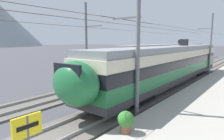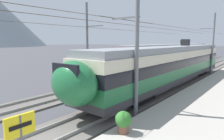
{
  "view_description": "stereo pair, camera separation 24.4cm",
  "coord_description": "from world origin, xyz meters",
  "px_view_note": "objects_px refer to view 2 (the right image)",
  "views": [
    {
      "loc": [
        -3.45,
        -6.29,
        4.32
      ],
      "look_at": [
        8.21,
        2.66,
        2.2
      ],
      "focal_mm": 31.97,
      "sensor_mm": 36.0,
      "label": 1
    },
    {
      "loc": [
        -3.3,
        -6.48,
        4.32
      ],
      "look_at": [
        8.21,
        2.66,
        2.2
      ],
      "focal_mm": 31.97,
      "sensor_mm": 36.0,
      "label": 2
    }
  ],
  "objects_px": {
    "train_near_platform": "(170,64)",
    "catenary_mast_mid": "(135,43)",
    "catenary_mast_far_side": "(88,43)",
    "train_far_track": "(172,54)",
    "catenary_mast_east": "(212,43)",
    "potted_plant_platform_edge": "(123,121)"
  },
  "relations": [
    {
      "from": "catenary_mast_east",
      "to": "catenary_mast_far_side",
      "type": "height_order",
      "value": "catenary_mast_far_side"
    },
    {
      "from": "train_near_platform",
      "to": "catenary_mast_east",
      "type": "bearing_deg",
      "value": -8.58
    },
    {
      "from": "catenary_mast_east",
      "to": "potted_plant_platform_edge",
      "type": "bearing_deg",
      "value": -176.9
    },
    {
      "from": "catenary_mast_east",
      "to": "potted_plant_platform_edge",
      "type": "distance_m",
      "value": 21.35
    },
    {
      "from": "catenary_mast_east",
      "to": "train_far_track",
      "type": "bearing_deg",
      "value": 62.48
    },
    {
      "from": "potted_plant_platform_edge",
      "to": "catenary_mast_far_side",
      "type": "bearing_deg",
      "value": 52.36
    },
    {
      "from": "train_near_platform",
      "to": "train_far_track",
      "type": "xyz_separation_m",
      "value": [
        13.17,
        5.06,
        0.01
      ]
    },
    {
      "from": "train_far_track",
      "to": "catenary_mast_east",
      "type": "distance_m",
      "value": 7.59
    },
    {
      "from": "train_far_track",
      "to": "catenary_mast_mid",
      "type": "bearing_deg",
      "value": -163.28
    },
    {
      "from": "train_near_platform",
      "to": "potted_plant_platform_edge",
      "type": "relative_size",
      "value": 25.63
    },
    {
      "from": "train_far_track",
      "to": "catenary_mast_east",
      "type": "height_order",
      "value": "catenary_mast_east"
    },
    {
      "from": "catenary_mast_far_side",
      "to": "potted_plant_platform_edge",
      "type": "bearing_deg",
      "value": -127.64
    },
    {
      "from": "catenary_mast_east",
      "to": "potted_plant_platform_edge",
      "type": "height_order",
      "value": "catenary_mast_east"
    },
    {
      "from": "train_far_track",
      "to": "train_near_platform",
      "type": "bearing_deg",
      "value": -158.99
    },
    {
      "from": "train_far_track",
      "to": "potted_plant_platform_edge",
      "type": "distance_m",
      "value": 25.69
    },
    {
      "from": "catenary_mast_far_side",
      "to": "potted_plant_platform_edge",
      "type": "distance_m",
      "value": 12.36
    },
    {
      "from": "catenary_mast_mid",
      "to": "catenary_mast_far_side",
      "type": "distance_m",
      "value": 9.47
    },
    {
      "from": "catenary_mast_mid",
      "to": "potted_plant_platform_edge",
      "type": "distance_m",
      "value": 4.46
    },
    {
      "from": "train_near_platform",
      "to": "catenary_mast_mid",
      "type": "xyz_separation_m",
      "value": [
        -8.59,
        -1.48,
        2.01
      ]
    },
    {
      "from": "catenary_mast_mid",
      "to": "potted_plant_platform_edge",
      "type": "bearing_deg",
      "value": -157.31
    },
    {
      "from": "train_far_track",
      "to": "catenary_mast_far_side",
      "type": "xyz_separation_m",
      "value": [
        -17.2,
        1.76,
        1.94
      ]
    },
    {
      "from": "train_near_platform",
      "to": "catenary_mast_far_side",
      "type": "xyz_separation_m",
      "value": [
        -4.03,
        6.82,
        1.94
      ]
    }
  ]
}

